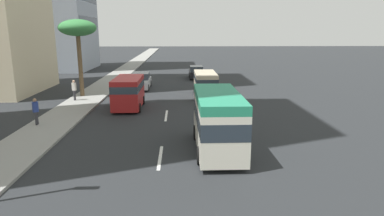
# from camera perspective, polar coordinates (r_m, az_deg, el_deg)

# --- Properties ---
(ground_plane) EXTENTS (198.00, 198.00, 0.00)m
(ground_plane) POSITION_cam_1_polar(r_m,az_deg,el_deg) (35.60, -3.76, 3.17)
(ground_plane) COLOR #26282B
(sidewalk_right) EXTENTS (162.00, 3.11, 0.15)m
(sidewalk_right) POSITION_cam_1_polar(r_m,az_deg,el_deg) (36.55, -15.47, 3.10)
(sidewalk_right) COLOR gray
(sidewalk_right) RESTS_ON ground_plane
(lane_stripe_mid) EXTENTS (3.20, 0.16, 0.01)m
(lane_stripe_mid) POSITION_cam_1_polar(r_m,az_deg,el_deg) (16.76, -5.45, -8.36)
(lane_stripe_mid) COLOR silver
(lane_stripe_mid) RESTS_ON ground_plane
(lane_stripe_far) EXTENTS (3.20, 0.16, 0.01)m
(lane_stripe_far) POSITION_cam_1_polar(r_m,az_deg,el_deg) (24.67, -4.41, -1.29)
(lane_stripe_far) COLOR silver
(lane_stripe_far) RESTS_ON ground_plane
(car_lead) EXTENTS (4.72, 1.94, 1.67)m
(car_lead) POSITION_cam_1_polar(r_m,az_deg,el_deg) (36.67, -8.69, 4.59)
(car_lead) COLOR silver
(car_lead) RESTS_ON ground_plane
(minibus_second) EXTENTS (6.20, 2.31, 3.04)m
(minibus_second) POSITION_cam_1_polar(r_m,az_deg,el_deg) (17.19, 4.41, -1.95)
(minibus_second) COLOR silver
(minibus_second) RESTS_ON ground_plane
(van_third) EXTENTS (5.18, 2.09, 2.25)m
(van_third) POSITION_cam_1_polar(r_m,az_deg,el_deg) (31.78, 2.30, 4.35)
(van_third) COLOR beige
(van_third) RESTS_ON ground_plane
(van_fourth) EXTENTS (4.75, 2.18, 2.48)m
(van_fourth) POSITION_cam_1_polar(r_m,az_deg,el_deg) (27.12, -10.79, 2.88)
(van_fourth) COLOR #A51E1E
(van_fourth) RESTS_ON ground_plane
(car_fifth) EXTENTS (4.45, 1.83, 1.64)m
(car_fifth) POSITION_cam_1_polar(r_m,az_deg,el_deg) (43.74, 0.72, 6.07)
(car_fifth) COLOR black
(car_fifth) RESTS_ON ground_plane
(pedestrian_mid_block) EXTENTS (0.32, 0.38, 1.78)m
(pedestrian_mid_block) POSITION_cam_1_polar(r_m,az_deg,el_deg) (30.89, -19.45, 3.07)
(pedestrian_mid_block) COLOR #333338
(pedestrian_mid_block) RESTS_ON sidewalk_right
(pedestrian_by_tree) EXTENTS (0.38, 0.39, 1.73)m
(pedestrian_by_tree) POSITION_cam_1_polar(r_m,az_deg,el_deg) (23.75, -25.10, -0.33)
(pedestrian_by_tree) COLOR #333338
(pedestrian_by_tree) RESTS_ON sidewalk_right
(palm_tree) EXTENTS (3.34, 3.34, 6.95)m
(palm_tree) POSITION_cam_1_polar(r_m,az_deg,el_deg) (32.44, -18.93, 12.54)
(palm_tree) COLOR brown
(palm_tree) RESTS_ON sidewalk_right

